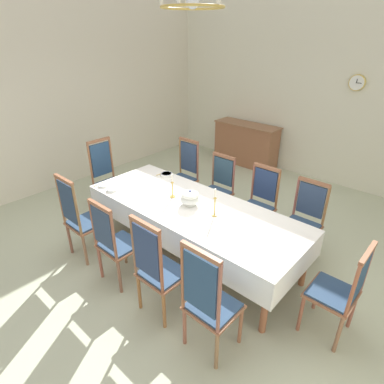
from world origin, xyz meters
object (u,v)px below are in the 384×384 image
spoon_primary (101,183)px  chair_north_c (259,203)px  chair_head_west (107,177)px  candlestick_east (215,205)px  chair_north_d (304,220)px  sideboard (246,144)px  dining_table (192,211)px  bowl_far_left (112,190)px  bowl_near_right (167,174)px  chair_south_a (80,217)px  candlestick_west (172,188)px  chair_south_b (115,241)px  chair_north_a (184,174)px  chair_north_b (218,188)px  bowl_near_left (103,185)px  mounted_clock (357,83)px  soup_tureen (190,198)px  chandelier (193,6)px  chair_south_c (157,268)px  chair_head_east (340,290)px  chair_south_d (209,301)px  spoon_secondary (162,173)px

spoon_primary → chair_north_c: bearing=30.7°
chair_head_west → candlestick_east: size_ratio=3.41×
chair_north_d → sideboard: (-2.39, 2.31, -0.09)m
dining_table → chair_head_west: size_ratio=2.41×
bowl_far_left → bowl_near_right: bearing=77.6°
chair_south_a → candlestick_west: size_ratio=3.57×
chair_south_b → sideboard: chair_south_b is taller
chair_north_d → candlestick_west: candlestick_west is taller
chair_north_a → chair_north_b: 0.71m
chair_north_a → bowl_near_left: (-0.24, -1.37, 0.19)m
mounted_clock → chair_north_c: bearing=-94.6°
bowl_near_right → chair_north_a: bearing=105.5°
sideboard → mounted_clock: size_ratio=5.35×
chair_north_a → bowl_near_left: bearing=79.9°
soup_tureen → chandelier: (0.04, 0.00, 2.05)m
chair_south_c → mounted_clock: size_ratio=4.36×
chair_head_east → sideboard: 4.55m
chair_south_c → bowl_far_left: 1.58m
bowl_near_left → sideboard: (-0.05, 3.68, -0.31)m
candlestick_west → bowl_near_right: 0.70m
candlestick_west → spoon_primary: 1.13m
chair_south_c → chair_head_west: 2.43m
candlestick_west → chair_south_c: bearing=-52.2°
chair_head_west → chair_north_b: bearing=121.9°
chair_north_d → chair_head_east: chair_head_east is taller
spoon_primary → mounted_clock: bearing=56.8°
chandelier → bowl_near_right: bearing=154.9°
chair_south_d → chair_head_west: size_ratio=1.01×
chair_south_d → chandelier: bearing=137.7°
chair_north_d → candlestick_west: size_ratio=3.21×
candlestick_east → bowl_far_left: size_ratio=2.39×
chair_north_c → spoon_primary: 2.24m
chair_head_east → candlestick_east: candlestick_east is taller
spoon_primary → chandelier: bearing=9.6°
chair_south_c → bowl_near_right: size_ratio=6.69×
chair_north_a → chair_north_d: size_ratio=1.08×
bowl_near_right → chandelier: bearing=-25.1°
candlestick_east → bowl_near_right: size_ratio=1.99×
chair_head_west → soup_tureen: (1.81, 0.00, 0.26)m
chair_south_c → chandelier: (-0.39, 0.95, 2.31)m
soup_tureen → candlestick_west: size_ratio=0.76×
bowl_far_left → spoon_secondary: 0.87m
soup_tureen → bowl_near_left: (-1.25, -0.42, -0.08)m
spoon_secondary → sideboard: bearing=95.3°
chair_south_a → chair_south_b: chair_south_a is taller
chair_south_c → spoon_primary: chair_south_c is taller
chair_head_east → bowl_near_left: 3.17m
chair_north_d → chair_south_b: bearing=53.8°
chair_north_a → bowl_near_right: (0.15, -0.53, 0.20)m
chair_north_a → chair_north_b: (0.71, -0.01, -0.03)m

